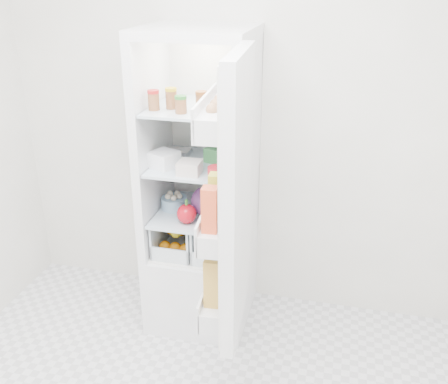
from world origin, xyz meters
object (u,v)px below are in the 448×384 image
(mushroom_bowl, at_px, (174,203))
(fridge_door, at_px, (231,205))
(refrigerator, at_px, (203,219))
(red_cabbage, at_px, (206,201))

(mushroom_bowl, xyz_separation_m, fridge_door, (0.49, -0.58, 0.31))
(mushroom_bowl, distance_m, fridge_door, 0.82)
(refrigerator, xyz_separation_m, mushroom_bowl, (-0.17, -0.05, 0.12))
(red_cabbage, bearing_deg, fridge_door, -63.11)
(refrigerator, distance_m, fridge_door, 0.83)
(mushroom_bowl, height_order, fridge_door, fridge_door)
(refrigerator, distance_m, red_cabbage, 0.20)
(fridge_door, bearing_deg, mushroom_bowl, 35.63)
(red_cabbage, height_order, fridge_door, fridge_door)
(refrigerator, bearing_deg, red_cabbage, -62.87)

